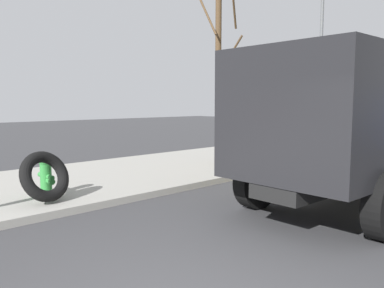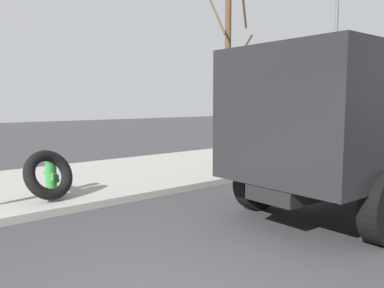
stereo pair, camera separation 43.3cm
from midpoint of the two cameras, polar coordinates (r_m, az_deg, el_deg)
name	(u,v)px [view 2 (the right image)]	position (r m, az deg, el deg)	size (l,w,h in m)	color
fire_hydrant	(51,172)	(8.89, -18.43, -3.93)	(0.27, 0.61, 0.87)	#2D8438
loose_tire	(49,175)	(8.30, -18.66, -4.26)	(1.03, 1.03, 0.23)	black
dump_truck_yellow	(375,127)	(8.92, 26.30, 2.23)	(7.09, 3.01, 3.00)	gold
bare_tree	(228,76)	(12.64, 6.27, 9.81)	(1.21, 1.21, 5.59)	#4C3823
street_light_pole	(335,75)	(16.17, 20.69, 9.31)	(0.12, 0.12, 5.96)	#595B5E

